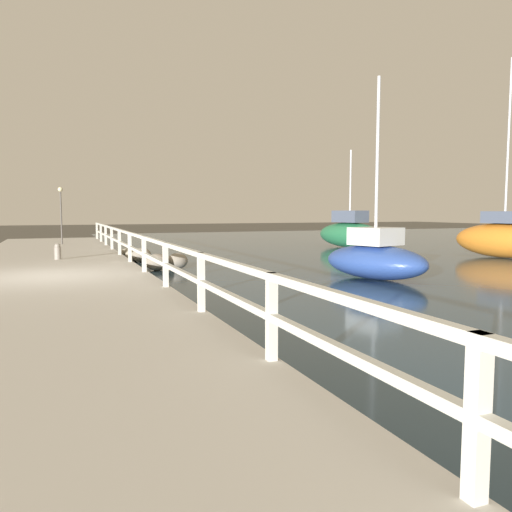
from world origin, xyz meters
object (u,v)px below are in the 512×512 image
object	(u,v)px
mooring_bollard	(58,251)
sailboat_orange	(504,238)
sailboat_green	(350,233)
sailboat_blue	(375,258)
dock_lamp	(61,205)

from	to	relation	value
mooring_bollard	sailboat_orange	xyz separation A→B (m)	(16.59, -2.29, 0.20)
sailboat_orange	sailboat_green	bearing A→B (deg)	100.26
mooring_bollard	sailboat_orange	distance (m)	16.75
sailboat_blue	sailboat_orange	world-z (taller)	sailboat_orange
sailboat_green	sailboat_orange	xyz separation A→B (m)	(2.70, -7.07, 0.02)
sailboat_green	sailboat_orange	size ratio (longest dim) A/B	0.63
mooring_bollard	sailboat_green	distance (m)	14.69
sailboat_orange	dock_lamp	bearing A→B (deg)	137.70
mooring_bollard	sailboat_green	bearing A→B (deg)	19.02
sailboat_green	sailboat_blue	world-z (taller)	sailboat_blue
mooring_bollard	sailboat_green	world-z (taller)	sailboat_green
dock_lamp	sailboat_blue	world-z (taller)	sailboat_blue
sailboat_green	dock_lamp	bearing A→B (deg)	157.37
sailboat_blue	sailboat_orange	size ratio (longest dim) A/B	0.70
dock_lamp	sailboat_green	xyz separation A→B (m)	(13.69, -3.03, -1.40)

